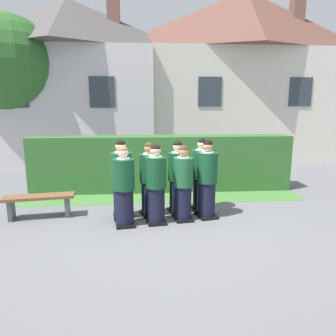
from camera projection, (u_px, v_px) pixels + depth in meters
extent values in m
plane|color=slate|center=(169.00, 221.00, 6.32)|extent=(60.00, 60.00, 0.00)
cylinder|color=black|center=(125.00, 207.00, 6.03)|extent=(0.34, 0.34, 0.72)
cube|color=black|center=(125.00, 224.00, 6.09)|extent=(0.42, 0.50, 0.05)
cylinder|color=#144728|center=(124.00, 174.00, 5.90)|extent=(0.41, 0.41, 0.60)
cylinder|color=white|center=(123.00, 159.00, 5.84)|extent=(0.25, 0.25, 0.03)
cube|color=navy|center=(123.00, 166.00, 6.06)|extent=(0.04, 0.02, 0.26)
sphere|color=beige|center=(123.00, 153.00, 5.81)|extent=(0.20, 0.20, 0.20)
sphere|color=olive|center=(123.00, 151.00, 5.80)|extent=(0.19, 0.19, 0.19)
cylinder|color=black|center=(156.00, 205.00, 6.16)|extent=(0.35, 0.35, 0.73)
cube|color=black|center=(156.00, 221.00, 6.23)|extent=(0.42, 0.50, 0.05)
cylinder|color=#144728|center=(156.00, 172.00, 6.03)|extent=(0.41, 0.41, 0.60)
cylinder|color=white|center=(156.00, 157.00, 5.97)|extent=(0.26, 0.26, 0.03)
cube|color=#236038|center=(154.00, 164.00, 6.19)|extent=(0.04, 0.02, 0.27)
sphere|color=beige|center=(156.00, 151.00, 5.94)|extent=(0.21, 0.21, 0.21)
sphere|color=black|center=(156.00, 149.00, 5.94)|extent=(0.19, 0.19, 0.19)
cylinder|color=black|center=(183.00, 203.00, 6.32)|extent=(0.34, 0.34, 0.71)
cube|color=black|center=(183.00, 218.00, 6.39)|extent=(0.42, 0.49, 0.05)
cylinder|color=#1E5B33|center=(183.00, 172.00, 6.19)|extent=(0.40, 0.40, 0.59)
cylinder|color=white|center=(183.00, 157.00, 6.13)|extent=(0.25, 0.25, 0.03)
cube|color=navy|center=(181.00, 165.00, 6.35)|extent=(0.04, 0.02, 0.26)
sphere|color=tan|center=(183.00, 152.00, 6.11)|extent=(0.20, 0.20, 0.20)
sphere|color=#472D19|center=(184.00, 150.00, 6.10)|extent=(0.18, 0.18, 0.18)
cylinder|color=black|center=(207.00, 200.00, 6.48)|extent=(0.36, 0.36, 0.75)
cube|color=black|center=(206.00, 215.00, 6.55)|extent=(0.47, 0.54, 0.05)
cylinder|color=#144728|center=(207.00, 168.00, 6.34)|extent=(0.42, 0.42, 0.62)
cylinder|color=white|center=(208.00, 152.00, 6.28)|extent=(0.26, 0.26, 0.03)
cube|color=navy|center=(204.00, 160.00, 6.50)|extent=(0.04, 0.02, 0.27)
sphere|color=tan|center=(208.00, 146.00, 6.25)|extent=(0.21, 0.21, 0.21)
sphere|color=black|center=(208.00, 145.00, 6.24)|extent=(0.20, 0.20, 0.20)
cylinder|color=black|center=(122.00, 200.00, 6.45)|extent=(0.36, 0.36, 0.75)
cube|color=black|center=(123.00, 216.00, 6.52)|extent=(0.44, 0.51, 0.05)
cylinder|color=#19512D|center=(121.00, 168.00, 6.31)|extent=(0.42, 0.42, 0.62)
cylinder|color=white|center=(121.00, 152.00, 6.25)|extent=(0.26, 0.26, 0.03)
cube|color=gold|center=(121.00, 160.00, 6.48)|extent=(0.04, 0.02, 0.27)
sphere|color=beige|center=(121.00, 146.00, 6.23)|extent=(0.21, 0.21, 0.21)
sphere|color=black|center=(121.00, 145.00, 6.22)|extent=(0.20, 0.20, 0.20)
cylinder|color=black|center=(150.00, 199.00, 6.60)|extent=(0.34, 0.34, 0.72)
cube|color=black|center=(150.00, 213.00, 6.67)|extent=(0.46, 0.52, 0.05)
cylinder|color=#144728|center=(149.00, 168.00, 6.47)|extent=(0.41, 0.41, 0.60)
cylinder|color=white|center=(149.00, 154.00, 6.41)|extent=(0.25, 0.25, 0.03)
cube|color=navy|center=(147.00, 161.00, 6.62)|extent=(0.04, 0.02, 0.26)
sphere|color=tan|center=(149.00, 148.00, 6.38)|extent=(0.20, 0.20, 0.20)
sphere|color=#472D19|center=(149.00, 147.00, 6.38)|extent=(0.19, 0.19, 0.19)
cylinder|color=black|center=(177.00, 196.00, 6.75)|extent=(0.35, 0.35, 0.72)
cube|color=black|center=(177.00, 211.00, 6.82)|extent=(0.43, 0.50, 0.05)
cylinder|color=#144728|center=(178.00, 167.00, 6.62)|extent=(0.41, 0.41, 0.60)
cylinder|color=white|center=(178.00, 152.00, 6.56)|extent=(0.25, 0.25, 0.03)
cube|color=navy|center=(175.00, 160.00, 6.78)|extent=(0.04, 0.02, 0.26)
sphere|color=beige|center=(178.00, 147.00, 6.53)|extent=(0.20, 0.20, 0.20)
sphere|color=black|center=(178.00, 145.00, 6.53)|extent=(0.19, 0.19, 0.19)
cylinder|color=black|center=(201.00, 194.00, 6.90)|extent=(0.36, 0.36, 0.74)
cube|color=black|center=(201.00, 209.00, 6.97)|extent=(0.44, 0.51, 0.05)
cylinder|color=#19512D|center=(202.00, 164.00, 6.76)|extent=(0.42, 0.42, 0.62)
cylinder|color=white|center=(202.00, 150.00, 6.70)|extent=(0.26, 0.26, 0.03)
cube|color=gold|center=(199.00, 157.00, 6.93)|extent=(0.04, 0.02, 0.27)
sphere|color=beige|center=(202.00, 144.00, 6.68)|extent=(0.21, 0.21, 0.21)
sphere|color=black|center=(202.00, 143.00, 6.67)|extent=(0.19, 0.19, 0.19)
cube|color=#33662D|center=(162.00, 163.00, 8.47)|extent=(7.00, 0.70, 1.50)
cube|color=silver|center=(72.00, 107.00, 13.06)|extent=(6.75, 3.90, 4.46)
pyramid|color=#514C4C|center=(67.00, 25.00, 12.41)|extent=(7.15, 4.14, 2.02)
cube|color=brown|center=(114.00, 23.00, 12.53)|extent=(0.50, 0.50, 1.82)
cube|color=#2D3842|center=(15.00, 92.00, 10.91)|extent=(0.90, 0.04, 1.10)
cube|color=#2D3842|center=(102.00, 92.00, 11.14)|extent=(0.90, 0.04, 1.10)
cube|color=beige|center=(242.00, 106.00, 13.64)|extent=(7.97, 3.23, 4.54)
pyramid|color=brown|center=(246.00, 22.00, 12.95)|extent=(8.45, 3.43, 2.39)
cube|color=brown|center=(297.00, 20.00, 13.09)|extent=(0.50, 0.50, 2.15)
cube|color=#2D3842|center=(210.00, 92.00, 11.80)|extent=(0.90, 0.04, 1.10)
cube|color=#2D3842|center=(301.00, 92.00, 12.07)|extent=(0.90, 0.04, 1.10)
cylinder|color=brown|center=(15.00, 138.00, 11.78)|extent=(0.24, 0.24, 2.16)
sphere|color=#2D6028|center=(8.00, 64.00, 11.24)|extent=(3.46, 3.46, 3.46)
cube|color=brown|center=(39.00, 197.00, 6.41)|extent=(1.44, 0.56, 0.06)
cube|color=#4C4C51|center=(11.00, 210.00, 6.34)|extent=(0.13, 0.33, 0.42)
cube|color=#4C4C51|center=(67.00, 206.00, 6.57)|extent=(0.13, 0.33, 0.42)
cube|color=#477A38|center=(164.00, 198.00, 7.84)|extent=(7.00, 0.90, 0.01)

